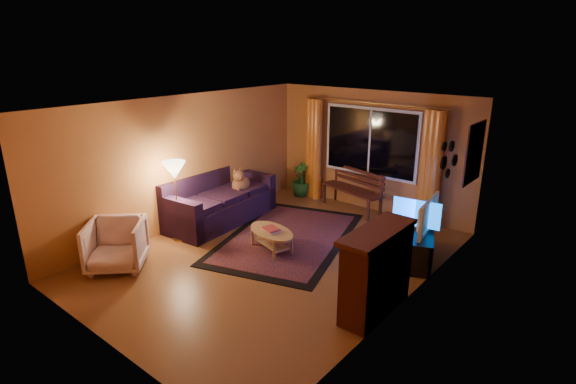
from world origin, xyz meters
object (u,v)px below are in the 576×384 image
Objects in this scene: sofa at (220,198)px; armchair at (116,243)px; floor_lamp at (177,202)px; coffee_table at (272,240)px; tv_console at (419,245)px; bench at (351,200)px.

sofa reaches higher than armchair.
sofa is 1.15m from floor_lamp.
sofa is 2.34× the size of coffee_table.
floor_lamp is at bearing -173.26° from tv_console.
armchair is at bearing -89.80° from sofa.
sofa is (-1.67, -2.17, 0.25)m from bench.
armchair is (0.22, -2.39, -0.05)m from sofa.
armchair is at bearing -159.19° from tv_console.
sofa reaches higher than tv_console.
bench is 0.63× the size of sofa.
tv_console is (2.10, 1.24, 0.08)m from coffee_table.
bench is at bearing 126.37° from tv_console.
tv_console is (3.77, 0.86, -0.22)m from sofa.
armchair is at bearing -85.17° from floor_lamp.
floor_lamp is 1.81m from coffee_table.
bench is 1.74× the size of armchair.
sofa is 3.87m from tv_console.
armchair reaches higher than bench.
sofa is 2.40m from armchair.
coffee_table is 0.81× the size of tv_console.
bench is 1.48× the size of coffee_table.
floor_lamp reaches higher than tv_console.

